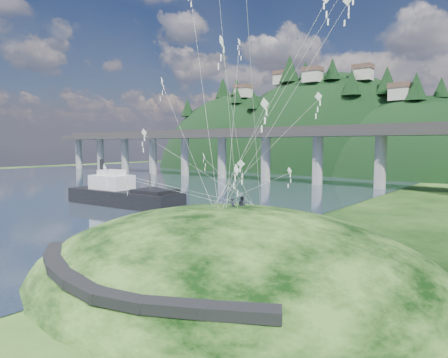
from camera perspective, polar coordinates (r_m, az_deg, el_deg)
The scene contains 10 objects.
ground at distance 37.92m, azimuth -10.62°, elevation -10.89°, with size 320.00×320.00×0.00m, color black.
water at distance 113.71m, azimuth -23.11°, elevation -0.60°, with size 240.00×240.00×0.00m, color #2F3F57.
grass_hill at distance 34.53m, azimuth 1.11°, elevation -15.04°, with size 36.00×32.00×13.00m.
footpath at distance 25.95m, azimuth -16.30°, elevation -13.74°, with size 22.29×5.84×0.83m.
bridge at distance 108.35m, azimuth 8.49°, elevation 4.62°, with size 160.00×11.00×15.00m.
far_ridge at distance 163.40m, azimuth 12.34°, elevation -1.35°, with size 153.00×70.00×94.50m.
work_barge at distance 69.48m, azimuth -14.29°, elevation -2.09°, with size 22.50×7.78×7.73m.
wooden_dock at distance 46.57m, azimuth -6.89°, elevation -7.22°, with size 15.95×6.70×1.13m.
kite_flyers at distance 35.10m, azimuth 2.27°, elevation -2.48°, with size 1.06×2.03×1.72m.
kite_swarm at distance 33.52m, azimuth 1.31°, elevation 14.37°, with size 20.43×17.09×20.29m.
Camera 1 is at (27.64, -23.81, 10.34)m, focal length 32.00 mm.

